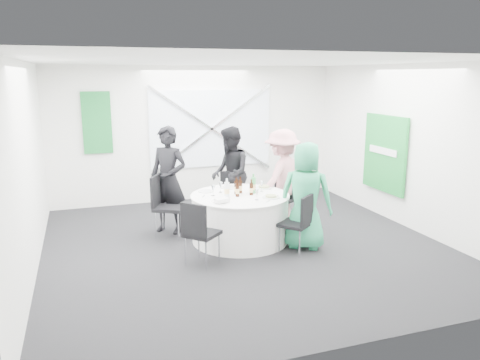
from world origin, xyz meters
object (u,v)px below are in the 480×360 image
object	(u,v)px
chair_front_left	(198,229)
clear_water_bottle	(227,190)
person_man_back_left	(168,180)
chair_back	(232,193)
person_woman_pink	(282,178)
chair_back_right	(280,195)
green_water_bottle	(253,185)
banquet_table	(240,218)
chair_back_left	(164,201)
chair_front_right	(300,219)
person_man_back	(230,174)
person_woman_green	(306,196)

from	to	relation	value
chair_front_left	clear_water_bottle	bearing A→B (deg)	-83.02
person_man_back_left	chair_back	bearing A→B (deg)	50.86
person_woman_pink	person_man_back_left	bearing A→B (deg)	-37.26
chair_back_right	person_man_back_left	world-z (taller)	person_man_back_left
green_water_bottle	clear_water_bottle	world-z (taller)	green_water_bottle
chair_back	clear_water_bottle	distance (m)	1.23
chair_front_left	person_woman_pink	world-z (taller)	person_woman_pink
banquet_table	chair_back_right	bearing A→B (deg)	30.57
chair_back	clear_water_bottle	xyz separation A→B (m)	(-0.43, -1.10, 0.34)
chair_back_left	chair_front_right	bearing A→B (deg)	-100.28
person_man_back	chair_back	bearing A→B (deg)	6.63
chair_back_right	green_water_bottle	size ratio (longest dim) A/B	2.93
chair_back_left	person_man_back_left	size ratio (longest dim) A/B	0.57
chair_back_left	chair_front_left	bearing A→B (deg)	-142.80
chair_back_right	chair_front_left	distance (m)	2.26
chair_front_right	person_man_back	world-z (taller)	person_man_back
chair_back	chair_back_left	xyz separation A→B (m)	(-1.31, -0.47, 0.08)
person_woman_pink	person_woman_green	size ratio (longest dim) A/B	1.04
green_water_bottle	person_man_back_left	bearing A→B (deg)	147.59
banquet_table	green_water_bottle	world-z (taller)	green_water_bottle
chair_back_right	person_man_back_left	size ratio (longest dim) A/B	0.52
chair_back	person_woman_green	bearing A→B (deg)	-57.96
chair_back	chair_back_left	world-z (taller)	chair_back_left
chair_back	person_woman_pink	distance (m)	0.97
chair_back	chair_back_right	bearing A→B (deg)	-23.09
person_man_back_left	person_woman_green	size ratio (longest dim) A/B	1.09
banquet_table	chair_back	size ratio (longest dim) A/B	1.72
chair_back	chair_back_right	size ratio (longest dim) A/B	0.97
banquet_table	chair_back_left	world-z (taller)	chair_back_left
banquet_table	chair_front_left	size ratio (longest dim) A/B	1.68
chair_back	person_man_back	xyz separation A→B (m)	(0.01, 0.11, 0.33)
banquet_table	chair_back	xyz separation A→B (m)	(0.20, 1.05, 0.15)
person_man_back_left	clear_water_bottle	world-z (taller)	person_man_back_left
chair_back	chair_front_left	distance (m)	2.14
banquet_table	person_woman_green	xyz separation A→B (m)	(0.84, -0.61, 0.44)
green_water_bottle	person_man_back	bearing A→B (deg)	91.53
person_man_back	person_woman_pink	size ratio (longest dim) A/B	1.01
person_man_back_left	green_water_bottle	world-z (taller)	person_man_back_left
chair_front_right	chair_back_right	bearing A→B (deg)	-141.22
banquet_table	chair_back_right	xyz separation A→B (m)	(0.94, 0.55, 0.17)
chair_back	banquet_table	bearing A→B (deg)	-90.00
chair_back_right	clear_water_bottle	xyz separation A→B (m)	(-1.17, -0.60, 0.33)
chair_back_right	green_water_bottle	world-z (taller)	green_water_bottle
person_man_back_left	clear_water_bottle	size ratio (longest dim) A/B	6.21
banquet_table	chair_front_right	distance (m)	1.04
green_water_bottle	chair_front_right	bearing A→B (deg)	-63.00
chair_front_right	chair_front_left	world-z (taller)	chair_front_left
chair_front_right	person_man_back	bearing A→B (deg)	-116.58
person_man_back_left	person_woman_green	bearing A→B (deg)	1.63
person_woman_green	chair_front_left	bearing A→B (deg)	42.25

